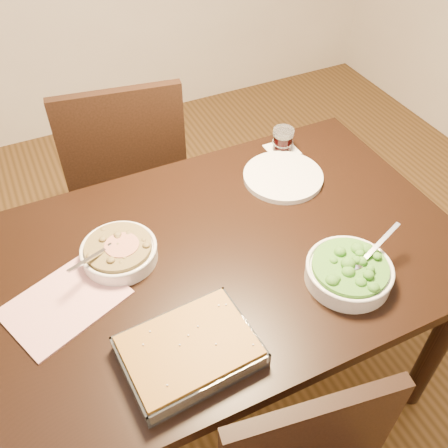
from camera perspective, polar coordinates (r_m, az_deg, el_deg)
name	(u,v)px	position (r m, az deg, el deg)	size (l,w,h in m)	color
ground	(222,380)	(2.06, -0.18, -17.36)	(4.00, 4.00, 0.00)	#452E13
table	(222,272)	(1.51, -0.23, -5.53)	(1.40, 0.90, 0.75)	black
magazine_a	(65,302)	(1.39, -17.73, -8.53)	(0.29, 0.22, 0.01)	#B23242
coaster	(282,150)	(1.82, 6.63, 8.45)	(0.10, 0.10, 0.00)	white
stew_bowl	(119,252)	(1.43, -11.90, -3.09)	(0.22, 0.22, 0.08)	silver
broccoli_bowl	(349,272)	(1.39, 14.09, -5.29)	(0.26, 0.24, 0.09)	silver
baking_dish	(189,351)	(1.21, -3.98, -14.28)	(0.32, 0.25, 0.06)	silver
wine_tumbler	(283,139)	(1.80, 6.75, 9.61)	(0.07, 0.07, 0.08)	black
dinner_plate	(283,177)	(1.69, 6.76, 5.40)	(0.27, 0.27, 0.02)	silver
chair_far	(126,170)	(2.09, -11.12, 6.05)	(0.52, 0.52, 0.97)	black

